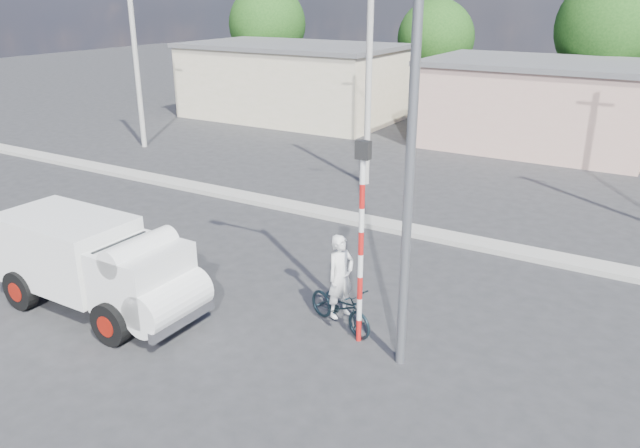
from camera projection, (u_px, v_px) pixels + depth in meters
The scene contains 9 objects.
ground_plane at pixel (198, 332), 13.72m from camera, with size 120.00×120.00×0.00m, color #2A2A2D.
median at pixel (365, 221), 20.11m from camera, with size 40.00×0.80×0.16m, color #99968E.
truck at pixel (98, 264), 14.21m from camera, with size 5.24×2.16×2.16m.
bicycle at pixel (340, 307), 13.74m from camera, with size 0.67×1.92×1.01m, color black.
cyclist at pixel (340, 289), 13.59m from camera, with size 0.69×0.45×1.88m, color silver.
traffic_pole at pixel (361, 227), 12.47m from camera, with size 0.28×0.18×4.36m.
streetlight at pixel (404, 116), 10.95m from camera, with size 2.34×0.22×9.00m.
building_row at pixel (519, 100), 30.10m from camera, with size 37.80×7.30×4.44m.
utility_poles at pixel (512, 88), 20.36m from camera, with size 35.40×0.24×8.00m.
Camera 1 is at (8.50, -8.91, 7.02)m, focal length 35.00 mm.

